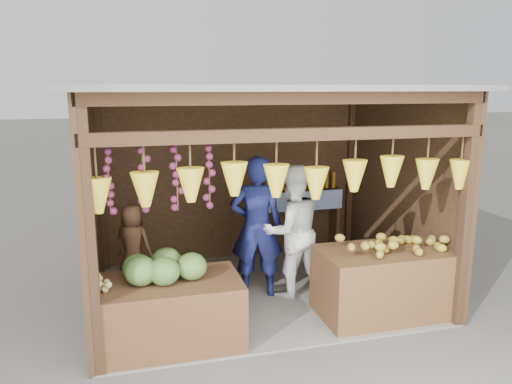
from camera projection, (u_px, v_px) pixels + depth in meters
ground at (258, 293)px, 6.53m from camera, size 80.00×80.00×0.00m
stall_structure at (257, 168)px, 6.13m from camera, size 4.30×3.30×2.66m
back_shelf at (301, 202)px, 7.83m from camera, size 1.25×0.32×1.32m
counter_left at (167, 313)px, 5.14m from camera, size 1.52×0.85×0.71m
counter_right at (382, 283)px, 5.81m from camera, size 1.48×0.85×0.80m
stool at (135, 293)px, 6.18m from camera, size 0.30×0.30×0.28m
man_standing at (257, 227)px, 6.27m from camera, size 0.74×0.56×1.82m
woman_standing at (291, 231)px, 6.32m from camera, size 0.90×0.74×1.70m
vendor_seated at (133, 244)px, 6.05m from camera, size 0.57×0.52×0.99m
melon_pile at (158, 266)px, 5.04m from camera, size 1.00×0.50×0.32m
tanfruit_pile at (96, 282)px, 4.88m from camera, size 0.34×0.40×0.13m
mango_pile at (394, 241)px, 5.71m from camera, size 1.40×0.64×0.22m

